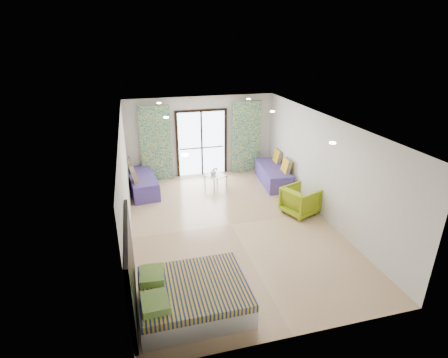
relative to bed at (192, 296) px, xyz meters
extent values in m
cube|color=black|center=(1.48, 6.41, 1.97)|extent=(1.76, 0.08, 0.08)
cube|color=black|center=(0.64, 6.41, 0.83)|extent=(0.08, 0.08, 2.20)
cube|color=black|center=(2.32, 6.41, 0.83)|extent=(0.08, 0.08, 2.20)
cube|color=black|center=(1.48, 6.41, 0.83)|extent=(0.05, 0.06, 2.20)
cube|color=#595451|center=(1.48, 6.43, 0.68)|extent=(1.52, 0.03, 0.04)
cube|color=silver|center=(-0.07, 6.27, 0.98)|extent=(1.00, 0.10, 2.50)
cube|color=silver|center=(3.03, 6.27, 0.98)|extent=(1.00, 0.10, 2.50)
cylinder|color=#FFE0B2|center=(0.08, 0.70, 2.40)|extent=(0.12, 0.12, 0.02)
cylinder|color=#FFE0B2|center=(2.88, 0.70, 2.40)|extent=(0.12, 0.12, 0.02)
cylinder|color=#FFE0B2|center=(0.08, 3.70, 2.40)|extent=(0.12, 0.12, 0.02)
cylinder|color=#FFE0B2|center=(2.88, 3.70, 2.40)|extent=(0.12, 0.12, 0.02)
cylinder|color=#FFE0B2|center=(0.08, 5.70, 2.40)|extent=(0.12, 0.12, 0.02)
cylinder|color=#FFE0B2|center=(2.88, 5.70, 2.40)|extent=(0.12, 0.12, 0.02)
cube|color=black|center=(-0.98, 0.00, 0.78)|extent=(0.06, 2.10, 1.50)
cube|color=silver|center=(-0.99, 1.25, 0.78)|extent=(0.02, 0.10, 0.10)
cube|color=silver|center=(0.03, 0.00, -0.08)|extent=(1.89, 1.51, 0.38)
cube|color=navy|center=(0.03, 0.00, 0.18)|extent=(1.87, 1.54, 0.14)
cube|color=#196271|center=(-0.65, -0.36, 0.31)|extent=(0.45, 0.54, 0.13)
cube|color=#196271|center=(-0.65, 0.36, 0.31)|extent=(0.46, 0.55, 0.13)
cube|color=#473989|center=(-0.62, 5.42, -0.06)|extent=(0.95, 2.01, 0.43)
cube|color=#473989|center=(-0.62, 5.42, 0.21)|extent=(0.93, 1.97, 0.11)
cube|color=navy|center=(-0.85, 4.94, 0.46)|extent=(0.27, 0.51, 0.45)
cube|color=navy|center=(-0.94, 5.85, 0.46)|extent=(0.27, 0.51, 0.45)
cube|color=#473989|center=(3.58, 5.03, -0.05)|extent=(0.96, 2.04, 0.44)
cube|color=#473989|center=(3.58, 5.03, 0.22)|extent=(0.94, 2.00, 0.11)
cube|color=navy|center=(3.80, 4.55, 0.47)|extent=(0.27, 0.51, 0.46)
cube|color=navy|center=(3.89, 5.47, 0.47)|extent=(0.27, 0.51, 0.46)
cylinder|color=silver|center=(1.54, 4.89, -0.09)|extent=(0.06, 0.06, 0.37)
cylinder|color=silver|center=(2.00, 5.10, -0.09)|extent=(0.06, 0.06, 0.37)
cylinder|color=silver|center=(1.34, 5.35, -0.09)|extent=(0.06, 0.06, 0.37)
cylinder|color=silver|center=(1.80, 5.55, -0.09)|extent=(0.06, 0.06, 0.37)
cube|color=#8CA59E|center=(1.67, 5.22, 0.10)|extent=(0.75, 0.75, 0.02)
sphere|color=white|center=(1.71, 5.24, 0.30)|extent=(0.06, 0.06, 0.06)
sphere|color=white|center=(1.65, 5.26, 0.32)|extent=(0.06, 0.06, 0.06)
sphere|color=white|center=(1.63, 5.20, 0.33)|extent=(0.06, 0.06, 0.06)
sphere|color=white|center=(1.69, 5.18, 0.35)|extent=(0.06, 0.06, 0.06)
imported|color=white|center=(1.61, 5.29, 0.20)|extent=(0.22, 0.23, 0.19)
imported|color=#8BA315|center=(3.47, 2.83, 0.15)|extent=(1.01, 1.04, 0.84)
camera|label=1|loc=(-0.70, -4.89, 4.28)|focal=28.00mm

